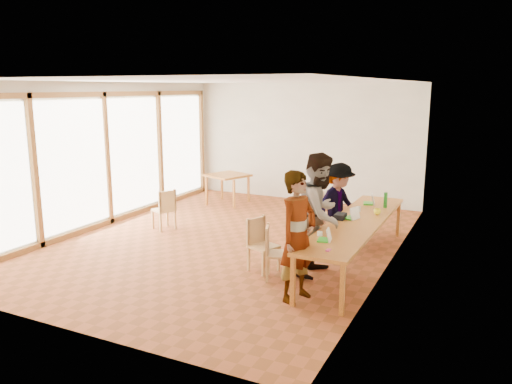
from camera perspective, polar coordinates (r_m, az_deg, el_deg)
ground at (r=9.62m, az=-3.00°, el=-5.59°), size 8.00×8.00×0.00m
wall_back at (r=12.90m, az=5.56°, el=5.66°), size 6.00×0.10×3.00m
wall_front at (r=6.16m, az=-21.40°, el=-1.97°), size 6.00×0.10×3.00m
wall_right at (r=8.28m, az=15.40°, el=1.80°), size 0.10×8.00×3.00m
window_wall at (r=11.02m, az=-16.74°, el=4.14°), size 0.10×8.00×3.00m
ceiling at (r=9.18m, az=-3.21°, el=12.69°), size 6.00×8.00×0.04m
communal_table at (r=8.33m, az=11.42°, el=-3.57°), size 0.80×4.00×0.75m
side_table at (r=12.53m, az=-3.27°, el=1.67°), size 0.90×0.90×0.75m
chair_near at (r=8.00m, az=0.42°, el=-5.31°), size 0.51×0.51×0.45m
chair_mid at (r=7.62m, az=1.94°, el=-6.29°), size 0.50×0.50×0.44m
chair_far at (r=9.41m, az=7.27°, el=-2.20°), size 0.60×0.60×0.53m
chair_empty at (r=10.00m, az=8.03°, el=-1.97°), size 0.45×0.45×0.45m
chair_spare at (r=10.38m, az=-10.29°, el=-1.52°), size 0.52×0.52×0.45m
person_near at (r=6.82m, az=4.81°, el=-5.07°), size 0.61×0.76×1.81m
person_mid at (r=7.79m, az=7.33°, el=-2.54°), size 0.80×0.99×1.92m
person_far at (r=9.18m, az=9.37°, el=-1.54°), size 0.93×1.16×1.56m
laptop_near at (r=7.17m, az=8.01°, el=-5.17°), size 0.22×0.24×0.18m
laptop_mid at (r=8.41m, az=10.97°, el=-2.67°), size 0.27×0.29×0.21m
laptop_far at (r=9.54m, az=12.97°, el=-1.03°), size 0.26×0.28×0.20m
yellow_mug at (r=8.79m, az=13.69°, el=-2.20°), size 0.16×0.16×0.10m
green_bottle at (r=9.31m, az=14.58°, el=-0.90°), size 0.07×0.07×0.28m
clear_glass at (r=8.93m, az=11.64°, el=-1.93°), size 0.07×0.07×0.09m
condiment_cup at (r=7.41m, az=7.32°, el=-4.73°), size 0.08×0.08×0.06m
pink_phone at (r=6.77m, az=8.27°, el=-6.58°), size 0.05×0.10×0.01m
black_pouch at (r=8.37m, az=9.61°, el=-2.76°), size 0.16×0.26×0.09m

